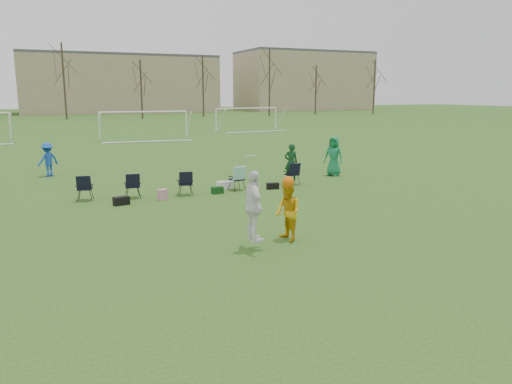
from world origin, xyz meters
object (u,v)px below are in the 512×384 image
center_contest (270,209)px  goal_right (247,113)px  fielder_green_far (334,156)px  fielder_blue (48,160)px  goal_mid (144,117)px

center_contest → goal_right: (15.05, 37.49, 0.93)m
fielder_green_far → center_contest: bearing=-75.9°
fielder_green_far → center_contest: (-7.71, -9.05, 0.04)m
fielder_blue → fielder_green_far: fielder_green_far is taller
fielder_green_far → center_contest: center_contest is taller
center_contest → goal_right: bearing=68.1°
fielder_blue → goal_right: bearing=-163.2°
fielder_blue → fielder_green_far: bearing=125.1°
fielder_green_far → goal_right: bearing=130.0°
center_contest → goal_mid: (3.05, 31.49, 0.93)m
center_contest → fielder_green_far: bearing=49.6°
fielder_blue → center_contest: center_contest is taller
center_contest → fielder_blue: bearing=109.3°
fielder_green_far → goal_mid: size_ratio=0.26×
goal_mid → fielder_green_far: bearing=-74.3°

